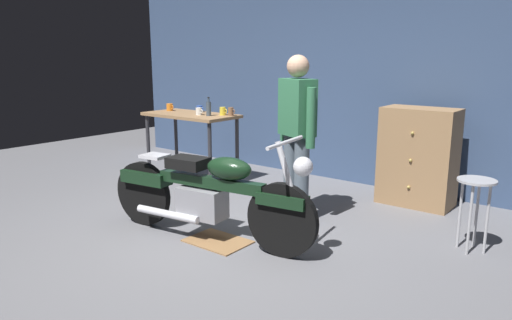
% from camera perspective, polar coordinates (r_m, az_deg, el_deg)
% --- Properties ---
extents(ground_plane, '(12.00, 12.00, 0.00)m').
position_cam_1_polar(ground_plane, '(4.38, -5.38, -9.98)').
color(ground_plane, slate).
extents(back_wall, '(8.00, 0.12, 3.10)m').
position_cam_1_polar(back_wall, '(6.37, 12.23, 11.14)').
color(back_wall, '#384C70').
rests_on(back_wall, ground_plane).
extents(workbench, '(1.30, 0.64, 0.90)m').
position_cam_1_polar(workbench, '(6.47, -7.80, 4.54)').
color(workbench, '#99724C').
rests_on(workbench, ground_plane).
extents(motorcycle, '(2.18, 0.68, 1.00)m').
position_cam_1_polar(motorcycle, '(4.34, -5.81, -3.88)').
color(motorcycle, black).
rests_on(motorcycle, ground_plane).
extents(person_standing, '(0.53, 0.35, 1.67)m').
position_cam_1_polar(person_standing, '(4.79, 4.91, 3.51)').
color(person_standing, slate).
rests_on(person_standing, ground_plane).
extents(shop_stool, '(0.32, 0.32, 0.64)m').
position_cam_1_polar(shop_stool, '(4.47, 24.79, -3.88)').
color(shop_stool, '#B2B2B7').
rests_on(shop_stool, ground_plane).
extents(wooden_dresser, '(0.80, 0.47, 1.10)m').
position_cam_1_polar(wooden_dresser, '(5.63, 18.82, 0.34)').
color(wooden_dresser, '#99724C').
rests_on(wooden_dresser, ground_plane).
extents(drip_tray, '(0.56, 0.40, 0.01)m').
position_cam_1_polar(drip_tray, '(4.42, -4.59, -9.67)').
color(drip_tray, olive).
rests_on(drip_tray, ground_plane).
extents(mug_white_ceramic, '(0.11, 0.08, 0.09)m').
position_cam_1_polar(mug_white_ceramic, '(6.28, -6.84, 5.81)').
color(mug_white_ceramic, white).
rests_on(mug_white_ceramic, workbench).
extents(mug_blue_enamel, '(0.12, 0.09, 0.09)m').
position_cam_1_polar(mug_blue_enamel, '(6.62, -6.77, 6.11)').
color(mug_blue_enamel, '#2D51AD').
rests_on(mug_blue_enamel, workbench).
extents(mug_yellow_tall, '(0.11, 0.08, 0.10)m').
position_cam_1_polar(mug_yellow_tall, '(6.23, -3.99, 5.86)').
color(mug_yellow_tall, yellow).
rests_on(mug_yellow_tall, workbench).
extents(mug_brown_stoneware, '(0.11, 0.07, 0.11)m').
position_cam_1_polar(mug_brown_stoneware, '(6.17, -3.01, 5.82)').
color(mug_brown_stoneware, brown).
rests_on(mug_brown_stoneware, workbench).
extents(mug_orange_travel, '(0.12, 0.09, 0.10)m').
position_cam_1_polar(mug_orange_travel, '(6.82, -10.29, 6.24)').
color(mug_orange_travel, orange).
rests_on(mug_orange_travel, workbench).
extents(bottle, '(0.06, 0.06, 0.24)m').
position_cam_1_polar(bottle, '(6.17, -5.69, 6.18)').
color(bottle, '#3F4C59').
rests_on(bottle, workbench).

